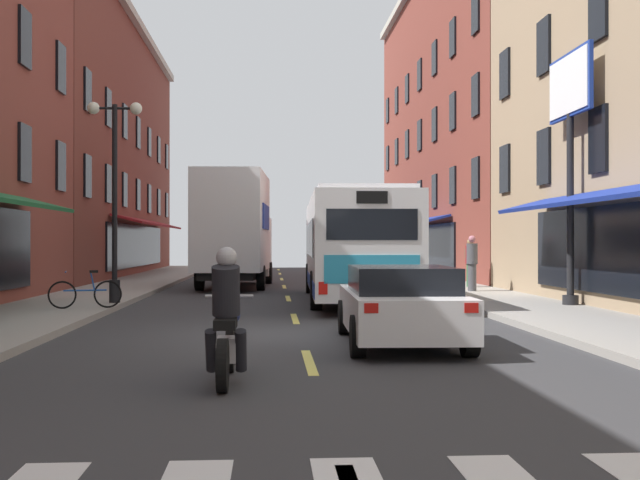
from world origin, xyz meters
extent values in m
cube|color=#333335|center=(0.00, 0.00, -0.05)|extent=(34.80, 80.00, 0.10)
cube|color=#DBCC4C|center=(0.00, -3.50, 0.00)|extent=(0.14, 2.40, 0.01)
cube|color=#DBCC4C|center=(0.00, 3.00, 0.00)|extent=(0.14, 2.40, 0.01)
cube|color=#DBCC4C|center=(0.00, 9.50, 0.00)|extent=(0.14, 2.40, 0.01)
cube|color=#DBCC4C|center=(0.00, 16.00, 0.00)|extent=(0.14, 2.40, 0.01)
cube|color=#DBCC4C|center=(0.00, 22.50, 0.00)|extent=(0.14, 2.40, 0.01)
cube|color=#DBCC4C|center=(0.00, 29.00, 0.00)|extent=(0.14, 2.40, 0.01)
cube|color=#DBCC4C|center=(0.00, 35.50, 0.00)|extent=(0.14, 2.40, 0.01)
cube|color=gray|center=(5.90, 0.00, 0.07)|extent=(3.00, 80.00, 0.14)
cube|color=black|center=(-7.36, 7.62, 4.20)|extent=(0.10, 1.00, 1.60)
cube|color=black|center=(-7.36, 11.43, 4.20)|extent=(0.10, 1.00, 1.60)
cube|color=black|center=(-7.36, 7.62, 7.40)|extent=(0.10, 1.00, 1.60)
cube|color=black|center=(-7.36, 11.43, 7.40)|extent=(0.10, 1.00, 1.60)
cube|color=brown|center=(-11.40, 26.67, 6.62)|extent=(8.00, 26.57, 13.23)
cube|color=#B2AD9E|center=(-7.30, 26.67, 12.88)|extent=(0.44, 26.07, 0.40)
cube|color=black|center=(-7.36, 26.67, 1.55)|extent=(0.10, 16.00, 2.10)
cube|color=maroon|center=(-6.65, 26.67, 2.75)|extent=(1.38, 14.93, 0.44)
cube|color=black|center=(-7.36, 15.24, 4.20)|extent=(0.10, 1.00, 1.60)
cube|color=black|center=(-7.36, 19.05, 4.20)|extent=(0.10, 1.00, 1.60)
cube|color=black|center=(-7.36, 22.86, 4.20)|extent=(0.10, 1.00, 1.60)
cube|color=black|center=(-7.36, 26.67, 4.20)|extent=(0.10, 1.00, 1.60)
cube|color=black|center=(-7.36, 30.48, 4.20)|extent=(0.10, 1.00, 1.60)
cube|color=black|center=(-7.36, 34.29, 4.20)|extent=(0.10, 1.00, 1.60)
cube|color=black|center=(-7.36, 38.10, 4.20)|extent=(0.10, 1.00, 1.60)
cube|color=black|center=(-7.36, 15.24, 7.40)|extent=(0.10, 1.00, 1.60)
cube|color=black|center=(-7.36, 19.05, 7.40)|extent=(0.10, 1.00, 1.60)
cube|color=black|center=(-7.36, 22.86, 7.40)|extent=(0.10, 1.00, 1.60)
cube|color=black|center=(-7.36, 26.67, 7.40)|extent=(0.10, 1.00, 1.60)
cube|color=black|center=(-7.36, 30.48, 7.40)|extent=(0.10, 1.00, 1.60)
cube|color=black|center=(-7.36, 34.29, 7.40)|extent=(0.10, 1.00, 1.60)
cube|color=black|center=(-7.36, 38.10, 7.40)|extent=(0.10, 1.00, 1.60)
cube|color=black|center=(7.36, 3.81, 4.20)|extent=(0.10, 1.00, 1.60)
cube|color=black|center=(7.36, 7.62, 4.20)|extent=(0.10, 1.00, 1.60)
cube|color=black|center=(7.36, 11.43, 4.20)|extent=(0.10, 1.00, 1.60)
cube|color=black|center=(7.36, 3.81, 7.40)|extent=(0.10, 1.00, 1.60)
cube|color=black|center=(7.36, 7.62, 7.40)|extent=(0.10, 1.00, 1.60)
cube|color=black|center=(7.36, 11.43, 7.40)|extent=(0.10, 1.00, 1.60)
cube|color=brown|center=(11.40, 26.67, 8.17)|extent=(8.00, 26.57, 16.33)
cube|color=black|center=(7.36, 26.67, 1.55)|extent=(0.10, 16.00, 2.10)
cube|color=navy|center=(6.65, 26.67, 2.75)|extent=(1.38, 14.93, 0.44)
cube|color=black|center=(7.36, 15.24, 4.20)|extent=(0.10, 1.00, 1.60)
cube|color=black|center=(7.36, 19.05, 4.20)|extent=(0.10, 1.00, 1.60)
cube|color=black|center=(7.36, 22.86, 4.20)|extent=(0.10, 1.00, 1.60)
cube|color=black|center=(7.36, 26.67, 4.20)|extent=(0.10, 1.00, 1.60)
cube|color=black|center=(7.36, 30.48, 4.20)|extent=(0.10, 1.00, 1.60)
cube|color=black|center=(7.36, 34.29, 4.20)|extent=(0.10, 1.00, 1.60)
cube|color=black|center=(7.36, 38.10, 4.20)|extent=(0.10, 1.00, 1.60)
cube|color=black|center=(7.36, 15.24, 7.40)|extent=(0.10, 1.00, 1.60)
cube|color=black|center=(7.36, 19.05, 7.40)|extent=(0.10, 1.00, 1.60)
cube|color=black|center=(7.36, 22.86, 7.40)|extent=(0.10, 1.00, 1.60)
cube|color=black|center=(7.36, 26.67, 7.40)|extent=(0.10, 1.00, 1.60)
cube|color=black|center=(7.36, 30.48, 7.40)|extent=(0.10, 1.00, 1.60)
cube|color=black|center=(7.36, 34.29, 7.40)|extent=(0.10, 1.00, 1.60)
cube|color=black|center=(7.36, 38.10, 7.40)|extent=(0.10, 1.00, 1.60)
cube|color=black|center=(7.36, 15.24, 10.60)|extent=(0.10, 1.00, 1.60)
cube|color=black|center=(7.36, 19.05, 10.60)|extent=(0.10, 1.00, 1.60)
cube|color=black|center=(7.36, 22.86, 10.60)|extent=(0.10, 1.00, 1.60)
cube|color=black|center=(7.36, 26.67, 10.60)|extent=(0.10, 1.00, 1.60)
cube|color=black|center=(7.36, 30.48, 10.60)|extent=(0.10, 1.00, 1.60)
cube|color=black|center=(7.36, 34.29, 10.60)|extent=(0.10, 1.00, 1.60)
cube|color=black|center=(7.36, 38.10, 10.60)|extent=(0.10, 1.00, 1.60)
cylinder|color=black|center=(7.05, 4.80, 2.56)|extent=(0.18, 0.18, 4.85)
cylinder|color=black|center=(7.05, 4.80, 0.26)|extent=(0.40, 0.40, 0.24)
cube|color=navy|center=(7.05, 4.80, 5.72)|extent=(0.10, 2.68, 1.64)
cube|color=white|center=(6.99, 4.80, 5.72)|extent=(0.04, 2.52, 1.48)
cube|color=white|center=(7.11, 4.80, 5.72)|extent=(0.04, 2.52, 1.48)
cube|color=silver|center=(1.88, 8.35, 1.65)|extent=(2.88, 11.30, 2.60)
cube|color=silver|center=(1.88, 8.35, 3.01)|extent=(2.65, 10.09, 0.16)
cube|color=black|center=(1.89, 8.65, 1.83)|extent=(2.85, 8.90, 0.96)
cube|color=#193899|center=(1.88, 8.35, 0.60)|extent=(2.90, 10.90, 0.36)
cube|color=black|center=(2.05, 13.92, 1.83)|extent=(2.25, 0.19, 1.10)
cube|color=black|center=(1.72, 2.78, 2.12)|extent=(2.05, 0.18, 0.70)
cube|color=teal|center=(1.72, 2.77, 1.12)|extent=(2.15, 0.16, 0.64)
cube|color=black|center=(1.72, 2.77, 2.73)|extent=(0.70, 0.12, 0.28)
cube|color=red|center=(0.62, 2.79, 0.70)|extent=(0.20, 0.09, 0.28)
cube|color=red|center=(2.81, 2.72, 0.70)|extent=(0.20, 0.09, 0.28)
cylinder|color=black|center=(0.81, 11.99, 0.50)|extent=(0.33, 1.01, 1.00)
cylinder|color=black|center=(3.16, 11.92, 0.50)|extent=(0.33, 1.01, 1.00)
cylinder|color=black|center=(0.62, 5.27, 0.50)|extent=(0.33, 1.01, 1.00)
cylinder|color=black|center=(2.97, 5.20, 0.50)|extent=(0.33, 1.01, 1.00)
cube|color=white|center=(-1.70, 18.59, 1.55)|extent=(2.43, 2.60, 2.40)
cube|color=black|center=(-1.63, 19.78, 2.40)|extent=(2.00, 0.21, 0.80)
cube|color=white|center=(-1.92, 14.52, 2.48)|extent=(2.71, 5.80, 3.56)
cube|color=navy|center=(-0.71, 14.45, 2.66)|extent=(0.25, 3.40, 0.90)
cube|color=black|center=(-1.86, 15.76, 0.55)|extent=(2.33, 7.84, 0.24)
cylinder|color=black|center=(-2.81, 18.45, 0.45)|extent=(0.33, 0.91, 0.90)
cylinder|color=black|center=(-0.61, 18.33, 0.45)|extent=(0.33, 0.91, 0.90)
cylinder|color=black|center=(-3.07, 13.73, 0.45)|extent=(0.33, 0.91, 0.90)
cylinder|color=black|center=(-0.87, 13.61, 0.45)|extent=(0.33, 0.91, 0.90)
cube|color=silver|center=(1.62, -1.63, 0.57)|extent=(1.90, 4.51, 0.66)
cube|color=black|center=(1.62, -1.81, 1.09)|extent=(1.68, 2.45, 0.45)
cube|color=red|center=(0.85, -3.82, 0.80)|extent=(0.20, 0.07, 0.14)
cube|color=red|center=(2.27, -3.86, 0.80)|extent=(0.20, 0.07, 0.14)
cylinder|color=black|center=(0.83, -0.08, 0.32)|extent=(0.24, 0.65, 0.64)
cylinder|color=black|center=(2.51, -0.13, 0.32)|extent=(0.24, 0.65, 0.64)
cylinder|color=black|center=(0.74, -3.13, 0.32)|extent=(0.24, 0.65, 0.64)
cylinder|color=black|center=(2.42, -3.18, 0.32)|extent=(0.24, 0.65, 0.64)
cube|color=maroon|center=(-1.77, 23.90, 0.57)|extent=(1.99, 4.75, 0.66)
cube|color=black|center=(-1.77, 23.71, 1.13)|extent=(1.76, 2.58, 0.52)
cube|color=red|center=(-2.58, 21.60, 0.80)|extent=(0.20, 0.07, 0.14)
cube|color=red|center=(-1.09, 21.55, 0.80)|extent=(0.20, 0.07, 0.14)
cylinder|color=black|center=(-2.59, 25.57, 0.32)|extent=(0.24, 0.65, 0.64)
cylinder|color=black|center=(-0.84, 25.52, 0.32)|extent=(0.24, 0.65, 0.64)
cylinder|color=black|center=(-2.69, 22.28, 0.32)|extent=(0.24, 0.65, 0.64)
cylinder|color=black|center=(-0.94, 22.23, 0.32)|extent=(0.24, 0.65, 0.64)
cylinder|color=black|center=(-1.09, -4.32, 0.31)|extent=(0.11, 0.62, 0.62)
cylinder|color=black|center=(-1.10, -5.77, 0.31)|extent=(0.13, 0.62, 0.62)
cylinder|color=#B2B2B7|center=(-1.09, -4.44, 0.61)|extent=(0.07, 0.33, 0.68)
ellipsoid|color=navy|center=(-1.09, -4.87, 0.81)|extent=(0.33, 0.56, 0.28)
cube|color=black|center=(-1.10, -5.27, 0.74)|extent=(0.27, 0.56, 0.12)
cube|color=#B2B2B7|center=(-1.10, -5.05, 0.40)|extent=(0.24, 0.40, 0.30)
cylinder|color=#B2B2B7|center=(-1.09, -4.54, 1.02)|extent=(0.62, 0.05, 0.04)
cylinder|color=black|center=(-1.10, -5.20, 1.13)|extent=(0.34, 0.46, 0.66)
sphere|color=#B2B2B7|center=(-1.10, -5.09, 1.53)|extent=(0.26, 0.26, 0.26)
cylinder|color=black|center=(-1.28, -5.17, 0.40)|extent=(0.14, 0.36, 0.56)
cylinder|color=black|center=(-0.92, -5.17, 0.40)|extent=(0.14, 0.36, 0.56)
torus|color=black|center=(-5.50, 4.36, 0.47)|extent=(0.66, 0.18, 0.66)
torus|color=black|center=(-4.47, 4.58, 0.47)|extent=(0.66, 0.18, 0.66)
cylinder|color=#194CA5|center=(-4.98, 4.47, 0.57)|extent=(0.98, 0.25, 0.04)
cylinder|color=#194CA5|center=(-4.81, 4.50, 0.75)|extent=(0.14, 0.06, 0.50)
cube|color=black|center=(-4.79, 4.51, 1.02)|extent=(0.22, 0.16, 0.06)
cylinder|color=#194CA5|center=(-5.42, 4.37, 1.02)|extent=(0.13, 0.48, 0.03)
cylinder|color=#33663F|center=(6.59, 13.05, 0.56)|extent=(0.28, 0.28, 0.83)
cylinder|color=maroon|center=(6.59, 13.05, 1.29)|extent=(0.36, 0.36, 0.64)
sphere|color=#9F8658|center=(6.59, 13.05, 1.74)|extent=(0.23, 0.23, 0.23)
cube|color=#33663F|center=(6.60, 13.29, 1.32)|extent=(0.27, 0.17, 0.36)
cylinder|color=#4C4C51|center=(6.02, 10.61, 0.58)|extent=(0.28, 0.28, 0.88)
cylinder|color=#4C4C51|center=(6.02, 10.61, 1.35)|extent=(0.36, 0.36, 0.67)
sphere|color=#AE6773|center=(6.02, 10.61, 1.83)|extent=(0.24, 0.24, 0.24)
cylinder|color=black|center=(-4.63, 6.24, 2.74)|extent=(0.14, 0.14, 5.20)
cylinder|color=black|center=(-4.63, 6.24, 0.44)|extent=(0.28, 0.28, 0.60)
cylinder|color=black|center=(-4.63, 6.24, 5.24)|extent=(1.10, 0.07, 0.07)
sphere|color=white|center=(-5.18, 6.24, 5.24)|extent=(0.32, 0.32, 0.32)
sphere|color=white|center=(-4.08, 6.24, 5.24)|extent=(0.32, 0.32, 0.32)
camera|label=1|loc=(-0.57, -14.88, 1.71)|focal=44.61mm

